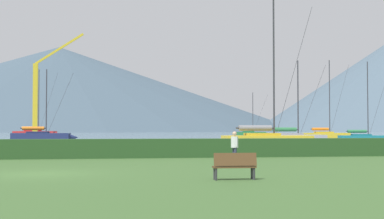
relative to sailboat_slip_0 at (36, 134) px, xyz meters
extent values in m
plane|color=#3D602D|center=(10.79, -86.42, -0.79)|extent=(1000.00, 1000.00, 0.00)
cube|color=gray|center=(10.79, 50.58, -0.78)|extent=(320.00, 246.00, 0.00)
cube|color=#284C23|center=(10.79, -75.42, -0.21)|extent=(80.00, 1.20, 1.16)
cube|color=red|center=(-0.12, 0.02, -0.15)|extent=(8.38, 4.27, 1.26)
cone|color=red|center=(4.36, -0.88, -0.15)|extent=(1.56, 1.32, 1.07)
cube|color=#A52020|center=(-0.57, 0.12, 0.30)|extent=(3.29, 2.47, 0.80)
cylinder|color=#333338|center=(0.55, -0.11, 6.25)|extent=(0.16, 0.16, 12.70)
cylinder|color=#333338|center=(-1.22, 0.24, 1.16)|extent=(3.56, 0.84, 0.14)
cylinder|color=tan|center=(-1.22, 0.24, 1.16)|extent=(3.10, 1.10, 0.50)
cylinder|color=#333338|center=(2.40, -0.48, 5.93)|extent=(3.74, 0.78, 12.07)
cube|color=gold|center=(47.17, -30.05, -0.23)|extent=(7.00, 2.48, 1.10)
cone|color=gold|center=(51.16, -30.00, -0.23)|extent=(1.21, 0.95, 0.93)
cube|color=gold|center=(46.77, -30.05, 0.16)|extent=(2.61, 1.71, 0.70)
cylinder|color=#333338|center=(47.77, -30.04, 5.73)|extent=(0.14, 0.14, 11.83)
cylinder|color=#333338|center=(46.20, -30.06, 0.91)|extent=(3.14, 0.16, 0.12)
cylinder|color=orange|center=(46.20, -30.06, 0.91)|extent=(2.67, 0.47, 0.44)
cylinder|color=#333338|center=(49.41, -30.02, 5.43)|extent=(3.32, 0.07, 11.24)
cube|color=#9E9EA3|center=(33.64, -52.46, -0.24)|extent=(6.96, 2.49, 1.09)
cone|color=#9E9EA3|center=(37.59, -52.39, -0.24)|extent=(1.20, 0.94, 0.92)
cube|color=gray|center=(33.24, -52.46, 0.16)|extent=(2.60, 1.70, 0.69)
cylinder|color=#333338|center=(34.23, -52.45, 4.14)|extent=(0.14, 0.14, 8.66)
cylinder|color=#333338|center=(32.67, -52.47, 0.90)|extent=(3.11, 0.17, 0.12)
cylinder|color=#2D7542|center=(32.67, -52.47, 0.90)|extent=(2.65, 0.48, 0.43)
cylinder|color=#333338|center=(35.86, -52.42, 3.92)|extent=(3.29, 0.09, 8.24)
cube|color=#236B38|center=(43.77, 1.39, -0.26)|extent=(7.01, 3.88, 1.05)
cone|color=#236B38|center=(47.45, 0.43, -0.26)|extent=(1.33, 1.15, 0.89)
cube|color=#206032|center=(43.40, 1.48, 0.12)|extent=(2.79, 2.17, 0.67)
cylinder|color=#333338|center=(44.32, 1.24, 4.21)|extent=(0.13, 0.13, 8.85)
cylinder|color=#333338|center=(42.88, 1.62, 0.83)|extent=(2.93, 0.86, 0.11)
cylinder|color=#2847A3|center=(42.88, 1.62, 0.83)|extent=(2.57, 1.04, 0.42)
cylinder|color=#333338|center=(45.84, 0.85, 3.99)|extent=(3.07, 0.82, 8.42)
cube|color=navy|center=(4.98, -34.71, -0.20)|extent=(7.62, 3.07, 1.17)
cone|color=navy|center=(9.23, -35.00, -0.20)|extent=(1.34, 1.08, 1.00)
cube|color=#1B2449|center=(4.55, -34.68, 0.23)|extent=(2.89, 1.98, 0.75)
cylinder|color=#333338|center=(5.61, -34.75, 4.40)|extent=(0.15, 0.15, 9.08)
cylinder|color=#333338|center=(3.94, -34.63, 1.03)|extent=(3.36, 0.36, 0.13)
cylinder|color=orange|center=(3.94, -34.63, 1.03)|extent=(2.88, 0.67, 0.47)
cylinder|color=#333338|center=(7.37, -34.87, 4.17)|extent=(3.54, 0.28, 8.64)
cube|color=gold|center=(27.10, -63.92, -0.19)|extent=(7.56, 2.66, 1.18)
cone|color=gold|center=(31.41, -63.87, -0.19)|extent=(1.30, 1.02, 1.01)
cube|color=gold|center=(26.67, -63.92, 0.24)|extent=(2.82, 1.84, 0.75)
cylinder|color=#333338|center=(27.75, -63.91, 6.13)|extent=(0.15, 0.15, 12.53)
cylinder|color=#333338|center=(26.06, -63.93, 1.05)|extent=(3.39, 0.17, 0.13)
cylinder|color=gray|center=(26.06, -63.93, 1.05)|extent=(2.89, 0.50, 0.47)
cylinder|color=#333338|center=(29.53, -63.89, 5.81)|extent=(3.58, 0.07, 11.91)
cube|color=#19707A|center=(44.60, -47.22, -0.32)|extent=(6.24, 3.26, 0.93)
cube|color=#16646E|center=(44.27, -47.15, 0.02)|extent=(2.46, 1.87, 0.59)
cylinder|color=#333338|center=(45.10, -47.33, 4.47)|extent=(0.12, 0.12, 9.48)
cylinder|color=#333338|center=(43.80, -47.05, 0.66)|extent=(2.63, 0.67, 0.10)
cylinder|color=#2D7542|center=(43.80, -47.05, 0.66)|extent=(2.30, 0.85, 0.37)
cylinder|color=#333338|center=(46.47, -47.63, 4.23)|extent=(2.76, 0.63, 9.02)
cube|color=brown|center=(17.78, -89.98, -0.34)|extent=(1.52, 0.50, 0.06)
cube|color=brown|center=(17.78, -90.17, -0.06)|extent=(1.51, 0.18, 0.45)
cylinder|color=#333338|center=(18.46, -89.84, -0.56)|extent=(0.08, 0.08, 0.45)
cylinder|color=#333338|center=(17.12, -89.79, -0.56)|extent=(0.08, 0.08, 0.45)
cylinder|color=#333338|center=(18.45, -90.17, -0.56)|extent=(0.08, 0.08, 0.45)
cylinder|color=#333338|center=(17.11, -90.12, -0.56)|extent=(0.08, 0.08, 0.45)
cylinder|color=#2D3347|center=(19.67, -82.56, -0.36)|extent=(0.14, 0.14, 0.85)
cylinder|color=#2D3347|center=(19.64, -82.38, -0.36)|extent=(0.14, 0.14, 0.85)
cylinder|color=silver|center=(19.66, -82.47, 0.34)|extent=(0.36, 0.36, 0.55)
cylinder|color=silver|center=(19.70, -82.71, 0.37)|extent=(0.09, 0.09, 0.50)
cylinder|color=silver|center=(19.61, -82.24, 0.37)|extent=(0.09, 0.09, 0.50)
sphere|color=tan|center=(19.66, -82.47, 0.75)|extent=(0.22, 0.22, 0.22)
cube|color=#333338|center=(1.44, -12.63, -0.39)|extent=(2.00, 2.00, 0.80)
cube|color=gold|center=(1.44, -12.63, 6.14)|extent=(0.80, 0.80, 12.26)
cube|color=gold|center=(5.48, -12.63, 14.98)|extent=(8.28, 0.36, 5.71)
cone|color=#425666|center=(-19.81, 293.71, 30.01)|extent=(351.10, 351.10, 61.60)
camera|label=1|loc=(13.27, -108.32, 1.02)|focal=50.06mm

